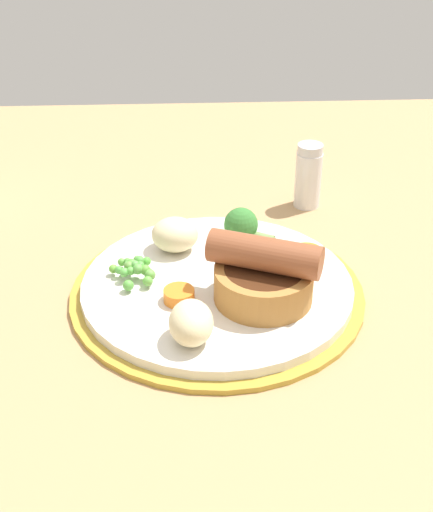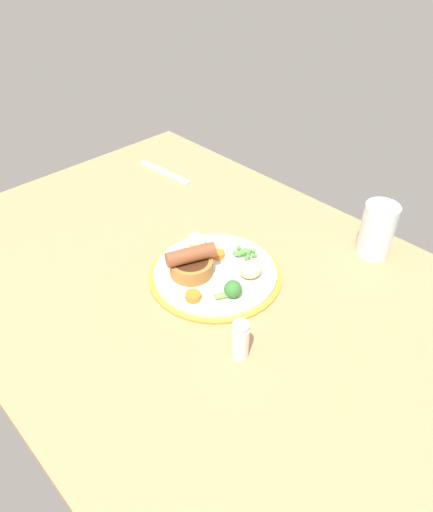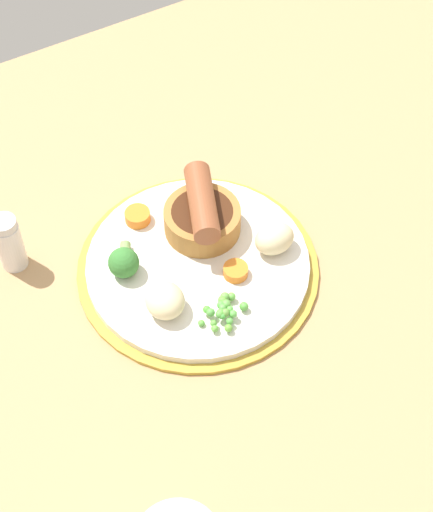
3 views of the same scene
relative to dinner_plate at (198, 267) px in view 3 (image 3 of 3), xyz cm
name	(u,v)px [view 3 (image 3 of 3)]	position (x,y,z in cm)	size (l,w,h in cm)	color
dining_table	(226,243)	(-5.08, -2.65, -2.07)	(110.00, 80.00, 3.00)	tan
dinner_plate	(198,267)	(0.00, 0.00, 0.00)	(26.02, 26.02, 1.40)	#B79333
sausage_pudding	(202,215)	(-2.68, -3.77, 3.14)	(8.37, 9.81, 5.86)	#AD7538
pea_pile	(224,310)	(0.98, 7.20, 1.79)	(5.50, 4.22, 1.72)	#67A145
broccoli_floret_near	(123,261)	(7.25, -2.88, 2.39)	(3.71, 4.83, 3.29)	#387A33
potato_chunk_0	(274,239)	(-8.02, 2.40, 2.50)	(4.42, 3.49, 3.33)	beige
potato_chunk_1	(165,301)	(5.78, 3.68, 2.43)	(4.38, 4.00, 3.19)	beige
carrot_slice_0	(138,216)	(2.94, -8.39, 1.47)	(2.82, 2.82, 1.27)	orange
carrot_slice_1	(236,271)	(-2.71, 3.35, 1.38)	(2.64, 2.64, 1.10)	orange
salt_shaker	(9,243)	(16.77, -10.61, 2.94)	(2.84, 2.84, 7.11)	silver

